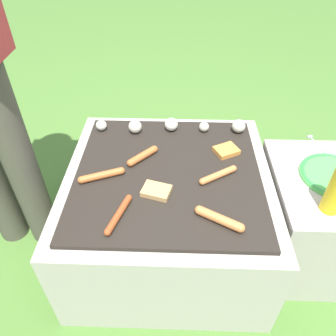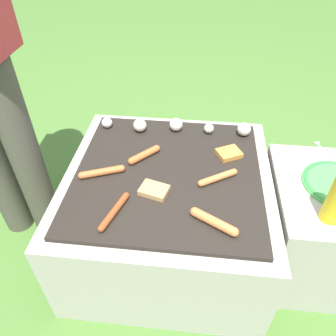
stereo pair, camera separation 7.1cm
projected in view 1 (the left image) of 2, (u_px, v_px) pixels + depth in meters
The scene contains 13 objects.
ground_plane at pixel (168, 243), 1.57m from camera, with size 14.00×14.00×0.00m, color #47702D.
grill at pixel (168, 211), 1.42m from camera, with size 0.81×0.81×0.46m.
side_ledge at pixel (317, 219), 1.38m from camera, with size 0.44×0.50×0.46m.
sausage_front_center at pixel (219, 219), 1.07m from camera, with size 0.16×0.10×0.03m.
sausage_front_right at pixel (143, 156), 1.32m from camera, with size 0.12×0.12×0.03m.
sausage_back_center at pixel (119, 214), 1.09m from camera, with size 0.07×0.18×0.02m.
sausage_mid_right at pixel (102, 175), 1.23m from camera, with size 0.17×0.08×0.03m.
sausage_back_right at pixel (218, 175), 1.23m from camera, with size 0.15×0.10×0.03m.
bread_slice_center at pixel (156, 191), 1.17m from camera, with size 0.12×0.10×0.02m.
bread_slice_right at pixel (226, 150), 1.35m from camera, with size 0.12×0.11×0.02m.
mushroom_row at pixel (174, 126), 1.46m from camera, with size 0.67×0.08×0.06m.
plate_colorful at pixel (335, 175), 1.24m from camera, with size 0.26×0.26×0.02m.
fork_utensil at pixel (322, 148), 1.37m from camera, with size 0.08×0.20×0.01m.
Camera 1 is at (0.03, -0.94, 1.30)m, focal length 35.00 mm.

